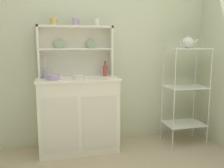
# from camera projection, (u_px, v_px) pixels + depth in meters

# --- Properties ---
(wall_back) EXTENTS (3.84, 0.05, 2.50)m
(wall_back) POSITION_uv_depth(u_px,v_px,m) (87.00, 46.00, 3.06)
(wall_back) COLOR beige
(wall_back) RESTS_ON ground
(hutch_cabinet) EXTENTS (0.95, 0.45, 0.88)m
(hutch_cabinet) POSITION_uv_depth(u_px,v_px,m) (78.00, 114.00, 2.91)
(hutch_cabinet) COLOR white
(hutch_cabinet) RESTS_ON ground
(hutch_shelf_unit) EXTENTS (0.88, 0.18, 0.60)m
(hutch_shelf_unit) POSITION_uv_depth(u_px,v_px,m) (75.00, 47.00, 2.93)
(hutch_shelf_unit) COLOR silver
(hutch_shelf_unit) RESTS_ON hutch_cabinet
(bakers_rack) EXTENTS (0.50, 0.35, 1.22)m
(bakers_rack) POSITION_uv_depth(u_px,v_px,m) (186.00, 86.00, 3.09)
(bakers_rack) COLOR silver
(bakers_rack) RESTS_ON ground
(cup_gold_0) EXTENTS (0.09, 0.07, 0.08)m
(cup_gold_0) POSITION_uv_depth(u_px,v_px,m) (54.00, 22.00, 2.79)
(cup_gold_0) COLOR #DBB760
(cup_gold_0) RESTS_ON hutch_shelf_unit
(cup_lilac_1) EXTENTS (0.08, 0.07, 0.08)m
(cup_lilac_1) POSITION_uv_depth(u_px,v_px,m) (75.00, 22.00, 2.85)
(cup_lilac_1) COLOR #B79ECC
(cup_lilac_1) RESTS_ON hutch_shelf_unit
(cup_cream_2) EXTENTS (0.09, 0.07, 0.08)m
(cup_cream_2) POSITION_uv_depth(u_px,v_px,m) (97.00, 22.00, 2.91)
(cup_cream_2) COLOR silver
(cup_cream_2) RESTS_ON hutch_shelf_unit
(bowl_mixing_large) EXTENTS (0.15, 0.15, 0.06)m
(bowl_mixing_large) POSITION_uv_depth(u_px,v_px,m) (53.00, 77.00, 2.70)
(bowl_mixing_large) COLOR #B79ECC
(bowl_mixing_large) RESTS_ON hutch_cabinet
(bowl_floral_medium) EXTENTS (0.13, 0.13, 0.05)m
(bowl_floral_medium) POSITION_uv_depth(u_px,v_px,m) (78.00, 77.00, 2.76)
(bowl_floral_medium) COLOR silver
(bowl_floral_medium) RESTS_ON hutch_cabinet
(jam_bottle) EXTENTS (0.05, 0.05, 0.18)m
(jam_bottle) POSITION_uv_depth(u_px,v_px,m) (105.00, 70.00, 2.99)
(jam_bottle) COLOR #B74C47
(jam_bottle) RESTS_ON hutch_cabinet
(utensil_jar) EXTENTS (0.08, 0.08, 0.25)m
(utensil_jar) POSITION_uv_depth(u_px,v_px,m) (46.00, 73.00, 2.82)
(utensil_jar) COLOR #B2B7C6
(utensil_jar) RESTS_ON hutch_cabinet
(porcelain_teapot) EXTENTS (0.23, 0.14, 0.16)m
(porcelain_teapot) POSITION_uv_depth(u_px,v_px,m) (188.00, 42.00, 3.00)
(porcelain_teapot) COLOR white
(porcelain_teapot) RESTS_ON bakers_rack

